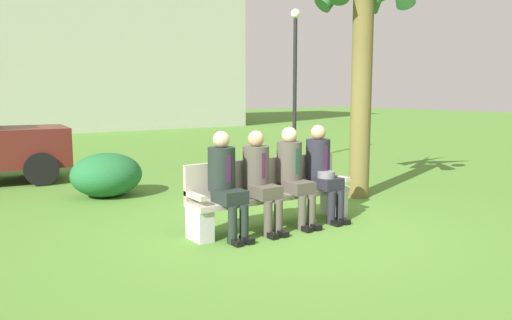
# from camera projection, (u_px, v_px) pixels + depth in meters

# --- Properties ---
(ground_plane) EXTENTS (80.00, 80.00, 0.00)m
(ground_plane) POSITION_uv_depth(u_px,v_px,m) (287.00, 228.00, 6.65)
(ground_plane) COLOR #4F802E
(park_bench) EXTENTS (2.40, 0.44, 0.90)m
(park_bench) POSITION_uv_depth(u_px,v_px,m) (270.00, 193.00, 6.71)
(park_bench) COLOR #B7AD9E
(park_bench) RESTS_ON ground
(seated_man_leftmost) EXTENTS (0.34, 0.72, 1.31)m
(seated_man_leftmost) POSITION_uv_depth(u_px,v_px,m) (225.00, 179.00, 6.13)
(seated_man_leftmost) COLOR #1E2823
(seated_man_leftmost) RESTS_ON ground
(seated_man_centerleft) EXTENTS (0.34, 0.72, 1.29)m
(seated_man_centerleft) POSITION_uv_depth(u_px,v_px,m) (260.00, 176.00, 6.41)
(seated_man_centerleft) COLOR #4C473D
(seated_man_centerleft) RESTS_ON ground
(seated_man_centerright) EXTENTS (0.34, 0.72, 1.32)m
(seated_man_centerright) POSITION_uv_depth(u_px,v_px,m) (293.00, 171.00, 6.72)
(seated_man_centerright) COLOR #4C473D
(seated_man_centerright) RESTS_ON ground
(seated_man_rightmost) EXTENTS (0.34, 0.72, 1.32)m
(seated_man_rightmost) POSITION_uv_depth(u_px,v_px,m) (322.00, 168.00, 7.00)
(seated_man_rightmost) COLOR #23232D
(seated_man_rightmost) RESTS_ON ground
(palm_tree_tall) EXTENTS (1.63, 1.66, 4.52)m
(palm_tree_tall) POSITION_uv_depth(u_px,v_px,m) (365.00, 14.00, 8.21)
(palm_tree_tall) COLOR brown
(palm_tree_tall) RESTS_ON ground
(shrub_near_bench) EXTENTS (1.20, 1.10, 0.75)m
(shrub_near_bench) POSITION_uv_depth(u_px,v_px,m) (107.00, 175.00, 8.59)
(shrub_near_bench) COLOR #216531
(shrub_near_bench) RESTS_ON ground
(street_lamp) EXTENTS (0.24, 0.24, 3.85)m
(street_lamp) POSITION_uv_depth(u_px,v_px,m) (295.00, 70.00, 12.77)
(street_lamp) COLOR black
(street_lamp) RESTS_ON ground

